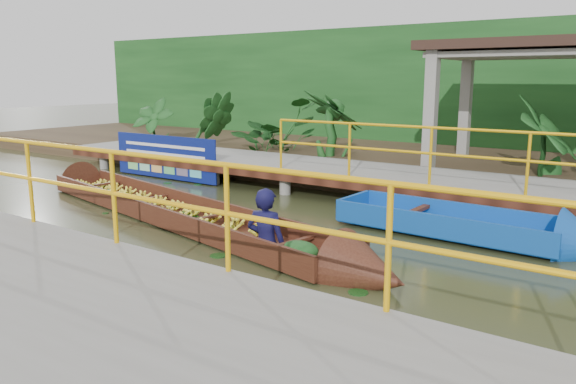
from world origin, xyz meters
The scene contains 10 objects.
ground centered at (0.00, 0.00, 0.00)m, with size 80.00×80.00×0.00m, color #2F371B.
land_strip centered at (0.00, 7.50, 0.23)m, with size 30.00×8.00×0.45m, color #312518.
far_dock centered at (0.02, 3.43, 0.48)m, with size 16.00×2.06×1.66m.
near_dock centered at (1.00, -4.20, 0.30)m, with size 18.00×2.40×1.73m.
pavilion centered at (3.00, 6.30, 2.82)m, with size 4.40×3.00×3.00m.
foliage_backdrop centered at (0.00, 10.00, 2.00)m, with size 30.00×0.80×4.00m, color #133B15.
vendor_boat centered at (-1.04, -0.24, 0.22)m, with size 9.60×2.91×2.06m.
moored_blue_boat centered at (3.87, 1.55, 0.17)m, with size 4.07×1.23×0.96m.
blue_banner centered at (-4.40, 2.48, 0.56)m, with size 3.31×0.04×1.03m.
tropical_plants centered at (-1.75, 5.30, 1.14)m, with size 14.10×1.10×1.38m.
Camera 1 is at (5.69, -6.81, 2.41)m, focal length 35.00 mm.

